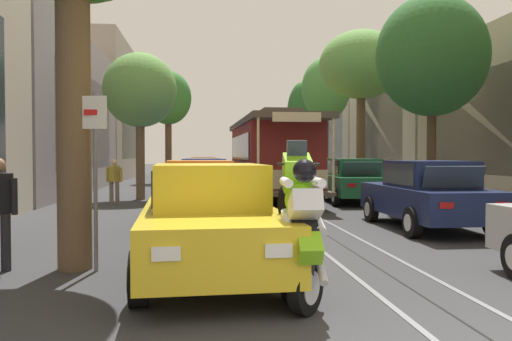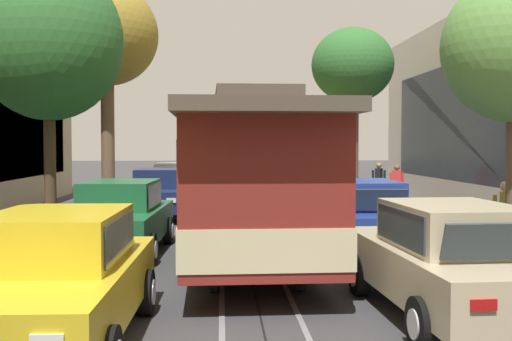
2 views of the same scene
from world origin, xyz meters
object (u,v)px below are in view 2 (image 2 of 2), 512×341
(parked_car_yellow_near_left, at_px, (299,184))
(parked_car_navy_second_right, at_px, (160,193))
(parked_car_beige_fourth_left, at_px, (449,260))
(street_tree_kerb_left_near, at_px, (353,68))
(pedestrian_crossing_far, at_px, (397,183))
(parked_car_orange_second_left, at_px, (324,194))
(parked_car_blue_mid_left, at_px, (361,215))
(pedestrian_on_right_pavement, at_px, (379,181))
(cable_car_trolley, at_px, (249,181))
(street_sign_post, at_px, (342,163))
(motorcycle_with_rider, at_px, (270,177))
(parked_car_green_mid_right, at_px, (120,217))
(parked_car_yellow_fourth_right, at_px, (55,279))
(street_tree_kerb_right_second, at_px, (48,41))
(parked_car_silver_near_right, at_px, (173,181))
(street_tree_kerb_right_near, at_px, (107,37))
(pedestrian_on_left_pavement, at_px, (505,212))

(parked_car_yellow_near_left, bearing_deg, parked_car_navy_second_right, 39.90)
(parked_car_beige_fourth_left, distance_m, street_tree_kerb_left_near, 16.31)
(pedestrian_crossing_far, bearing_deg, parked_car_orange_second_left, 46.78)
(parked_car_blue_mid_left, height_order, street_tree_kerb_left_near, street_tree_kerb_left_near)
(street_tree_kerb_left_near, height_order, pedestrian_on_right_pavement, street_tree_kerb_left_near)
(parked_car_orange_second_left, bearing_deg, cable_car_trolley, 69.88)
(parked_car_orange_second_left, distance_m, street_sign_post, 4.84)
(motorcycle_with_rider, bearing_deg, parked_car_orange_second_left, 100.28)
(parked_car_green_mid_right, distance_m, parked_car_yellow_fourth_right, 6.19)
(parked_car_navy_second_right, relative_size, street_tree_kerb_right_second, 0.63)
(motorcycle_with_rider, bearing_deg, pedestrian_crossing_far, 147.48)
(parked_car_green_mid_right, bearing_deg, parked_car_beige_fourth_left, 135.20)
(parked_car_beige_fourth_left, distance_m, parked_car_silver_near_right, 18.98)
(street_tree_kerb_right_near, xyz_separation_m, pedestrian_crossing_far, (-10.82, -0.18, -5.37))
(parked_car_orange_second_left, bearing_deg, motorcycle_with_rider, -79.72)
(parked_car_orange_second_left, xyz_separation_m, parked_car_green_mid_right, (5.47, 5.91, 0.00))
(pedestrian_on_left_pavement, height_order, pedestrian_crossing_far, pedestrian_crossing_far)
(street_tree_kerb_right_near, height_order, street_sign_post, street_tree_kerb_right_near)
(street_tree_kerb_right_second, bearing_deg, parked_car_orange_second_left, -152.37)
(parked_car_blue_mid_left, height_order, pedestrian_crossing_far, pedestrian_crossing_far)
(parked_car_green_mid_right, relative_size, street_tree_kerb_left_near, 0.64)
(parked_car_yellow_fourth_right, bearing_deg, pedestrian_on_right_pavement, -116.24)
(parked_car_green_mid_right, bearing_deg, pedestrian_on_right_pavement, -129.16)
(parked_car_blue_mid_left, bearing_deg, pedestrian_crossing_far, -110.52)
(parked_car_orange_second_left, relative_size, pedestrian_on_right_pavement, 2.65)
(parked_car_green_mid_right, bearing_deg, street_tree_kerb_right_near, -78.26)
(parked_car_orange_second_left, relative_size, street_sign_post, 1.68)
(parked_car_orange_second_left, relative_size, parked_car_beige_fourth_left, 1.00)
(street_tree_kerb_left_near, xyz_separation_m, cable_car_trolley, (4.55, 11.77, -3.67))
(parked_car_yellow_near_left, height_order, street_tree_kerb_right_near, street_tree_kerb_right_near)
(parked_car_navy_second_right, bearing_deg, parked_car_beige_fourth_left, 113.22)
(motorcycle_with_rider, height_order, pedestrian_on_right_pavement, motorcycle_with_rider)
(parked_car_green_mid_right, distance_m, pedestrian_on_left_pavement, 8.45)
(parked_car_green_mid_right, bearing_deg, parked_car_orange_second_left, -132.79)
(street_tree_kerb_right_near, distance_m, cable_car_trolley, 12.72)
(parked_car_blue_mid_left, bearing_deg, parked_car_yellow_near_left, -89.88)
(parked_car_silver_near_right, relative_size, street_tree_kerb_right_near, 0.54)
(parked_car_beige_fourth_left, relative_size, pedestrian_on_left_pavement, 2.81)
(motorcycle_with_rider, height_order, pedestrian_crossing_far, motorcycle_with_rider)
(parked_car_silver_near_right, xyz_separation_m, street_tree_kerb_left_near, (-7.14, 2.72, 4.54))
(street_tree_kerb_right_second, relative_size, pedestrian_on_right_pavement, 4.12)
(parked_car_navy_second_right, distance_m, cable_car_trolley, 8.62)
(parked_car_silver_near_right, relative_size, parked_car_yellow_fourth_right, 1.01)
(parked_car_navy_second_right, xyz_separation_m, pedestrian_on_right_pavement, (-8.17, -3.62, 0.14))
(parked_car_orange_second_left, height_order, parked_car_silver_near_right, same)
(cable_car_trolley, distance_m, pedestrian_on_right_pavement, 13.10)
(parked_car_orange_second_left, bearing_deg, parked_car_green_mid_right, 47.21)
(motorcycle_with_rider, bearing_deg, parked_car_silver_near_right, -7.01)
(cable_car_trolley, height_order, pedestrian_on_left_pavement, cable_car_trolley)
(parked_car_navy_second_right, xyz_separation_m, street_sign_post, (-6.75, -3.78, 0.84))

